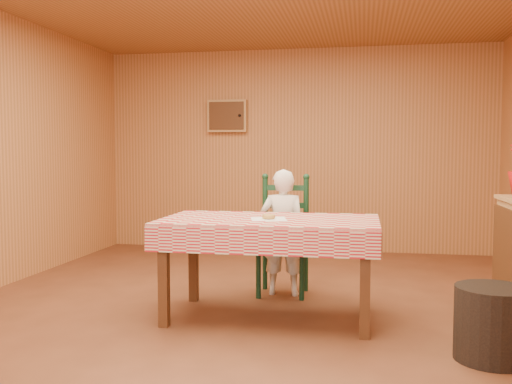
% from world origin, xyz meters
% --- Properties ---
extents(ground, '(6.00, 6.00, 0.00)m').
position_xyz_m(ground, '(0.00, 0.00, 0.00)').
color(ground, brown).
rests_on(ground, ground).
extents(cabin_walls, '(5.10, 6.05, 2.65)m').
position_xyz_m(cabin_walls, '(-0.00, 0.53, 1.83)').
color(cabin_walls, '#BD7B44').
rests_on(cabin_walls, ground).
extents(dining_table, '(1.66, 0.96, 0.77)m').
position_xyz_m(dining_table, '(0.16, -0.10, 0.69)').
color(dining_table, '#522D16').
rests_on(dining_table, ground).
extents(ladder_chair, '(0.44, 0.40, 1.08)m').
position_xyz_m(ladder_chair, '(0.16, 0.68, 0.50)').
color(ladder_chair, '#10311A').
rests_on(ladder_chair, ground).
extents(seated_child, '(0.41, 0.27, 1.12)m').
position_xyz_m(seated_child, '(0.16, 0.63, 0.56)').
color(seated_child, white).
rests_on(seated_child, ground).
extents(napkin, '(0.31, 0.31, 0.00)m').
position_xyz_m(napkin, '(0.16, -0.15, 0.77)').
color(napkin, white).
rests_on(napkin, dining_table).
extents(donut, '(0.13, 0.13, 0.03)m').
position_xyz_m(donut, '(0.16, -0.15, 0.79)').
color(donut, '#B68B41').
rests_on(donut, napkin).
extents(storage_bin, '(0.56, 0.56, 0.45)m').
position_xyz_m(storage_bin, '(1.65, -0.74, 0.23)').
color(storage_bin, black).
rests_on(storage_bin, ground).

